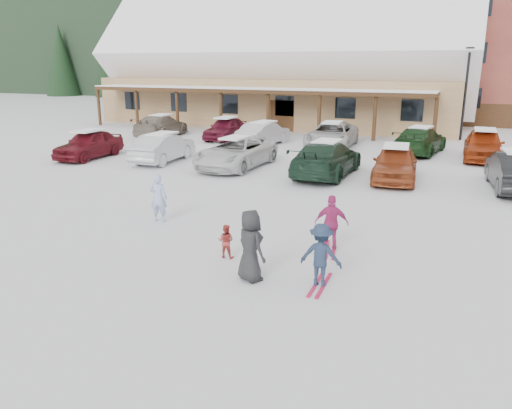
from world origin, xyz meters
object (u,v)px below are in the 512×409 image
at_px(parked_car_2, 236,152).
at_px(child_navy, 321,255).
at_px(parked_car_4, 395,163).
at_px(parked_car_8, 226,128).
at_px(day_lodge, 280,74).
at_px(bystander_dark, 250,246).
at_px(adult_skier, 158,198).
at_px(parked_car_12, 484,145).
at_px(child_magenta, 332,223).
at_px(parked_car_3, 327,158).
at_px(parked_car_9, 264,133).
at_px(parked_car_10, 332,135).
at_px(parked_car_11, 420,140).
at_px(lamp_post, 466,88).
at_px(toddler_red, 226,241).
at_px(parked_car_0, 89,144).
at_px(parked_car_1, 163,148).
at_px(parked_car_7, 161,126).

bearing_deg(parked_car_2, child_navy, -54.29).
height_order(parked_car_4, parked_car_8, parked_car_4).
height_order(day_lodge, bystander_dark, day_lodge).
relative_size(adult_skier, parked_car_12, 0.33).
xyz_separation_m(parked_car_8, parked_car_12, (15.18, -1.27, 0.07)).
height_order(child_magenta, parked_car_12, parked_car_12).
bearing_deg(day_lodge, parked_car_4, -56.71).
relative_size(adult_skier, parked_car_2, 0.29).
xyz_separation_m(parked_car_3, parked_car_4, (2.88, 0.21, -0.02)).
height_order(parked_car_9, parked_car_10, parked_car_10).
height_order(day_lodge, parked_car_11, day_lodge).
distance_m(lamp_post, parked_car_4, 13.81).
relative_size(toddler_red, parked_car_0, 0.21).
bearing_deg(parked_car_11, parked_car_1, 41.12).
bearing_deg(parked_car_1, child_navy, 131.80).
height_order(parked_car_2, parked_car_9, parked_car_2).
height_order(child_magenta, parked_car_0, child_magenta).
bearing_deg(toddler_red, parked_car_8, -69.78).
bearing_deg(parked_car_1, parked_car_8, -90.66).
bearing_deg(parked_car_4, parked_car_11, 82.26).
bearing_deg(adult_skier, child_magenta, 163.60).
relative_size(lamp_post, parked_car_10, 1.07).
bearing_deg(parked_car_7, parked_car_1, 118.19).
bearing_deg(parked_car_2, day_lodge, 106.50).
distance_m(child_navy, bystander_dark, 1.57).
relative_size(day_lodge, parked_car_9, 6.88).
bearing_deg(parked_car_11, parked_car_2, 52.50).
distance_m(child_navy, parked_car_8, 22.30).
bearing_deg(parked_car_0, adult_skier, -41.61).
height_order(lamp_post, parked_car_9, lamp_post).
bearing_deg(parked_car_3, lamp_post, -109.41).
bearing_deg(parked_car_4, parked_car_12, 56.67).
distance_m(bystander_dark, parked_car_10, 18.97).
relative_size(day_lodge, parked_car_1, 6.80).
distance_m(parked_car_2, parked_car_10, 7.80).
bearing_deg(parked_car_0, bystander_dark, -39.88).
xyz_separation_m(toddler_red, child_navy, (2.66, -0.68, 0.28)).
distance_m(lamp_post, parked_car_9, 13.06).
distance_m(adult_skier, parked_car_3, 8.97).
xyz_separation_m(day_lodge, child_navy, (11.80, -29.23, -3.23)).
relative_size(toddler_red, parked_car_3, 0.17).
relative_size(child_navy, parked_car_0, 0.34).
xyz_separation_m(child_navy, parked_car_9, (-8.60, 17.84, -0.02)).
height_order(parked_car_7, parked_car_9, parked_car_7).
bearing_deg(parked_car_11, toddler_red, 88.89).
distance_m(parked_car_1, parked_car_10, 9.97).
bearing_deg(parked_car_0, parked_car_2, 3.21).
xyz_separation_m(child_magenta, parked_car_8, (-11.36, 16.77, -0.04)).
bearing_deg(parked_car_10, parked_car_9, -175.82).
xyz_separation_m(toddler_red, parked_car_11, (2.99, 17.73, 0.29)).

